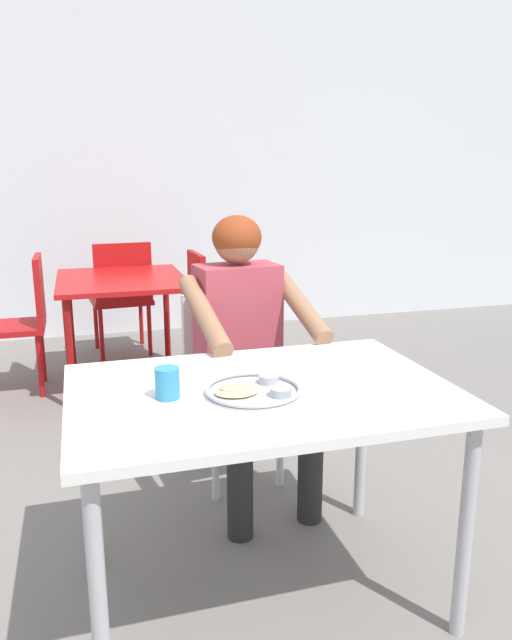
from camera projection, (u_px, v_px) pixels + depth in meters
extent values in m
cube|color=slate|center=(272.00, 603.00, 2.01)|extent=(12.00, 12.00, 0.05)
cube|color=silver|center=(138.00, 129.00, 4.98)|extent=(12.00, 0.12, 3.40)
cube|color=white|center=(261.00, 392.00, 1.86)|extent=(1.16, 0.80, 0.03)
cylinder|color=#B2B2B7|center=(98.00, 600.00, 1.48)|extent=(0.04, 0.04, 0.70)
cylinder|color=#B2B2B7|center=(466.00, 531.00, 1.77)|extent=(0.04, 0.04, 0.70)
cylinder|color=#B2B2B7|center=(91.00, 471.00, 2.12)|extent=(0.04, 0.04, 0.70)
cylinder|color=#B2B2B7|center=(362.00, 436.00, 2.41)|extent=(0.04, 0.04, 0.70)
cylinder|color=#B7BABF|center=(253.00, 392.00, 1.80)|extent=(0.29, 0.29, 0.01)
torus|color=#B7BABF|center=(253.00, 389.00, 1.80)|extent=(0.29, 0.29, 0.01)
cylinder|color=#B2B5BA|center=(280.00, 392.00, 1.77)|extent=(0.06, 0.06, 0.03)
cylinder|color=maroon|center=(280.00, 390.00, 1.76)|extent=(0.05, 0.05, 0.01)
cylinder|color=#B2B5BA|center=(268.00, 379.00, 1.87)|extent=(0.06, 0.06, 0.03)
cylinder|color=#C65119|center=(268.00, 378.00, 1.87)|extent=(0.05, 0.05, 0.01)
ellipsoid|color=#E5C689|center=(237.00, 391.00, 1.79)|extent=(0.14, 0.11, 0.01)
ellipsoid|color=#D9BC86|center=(235.00, 387.00, 1.80)|extent=(0.09, 0.07, 0.01)
cylinder|color=#338CBF|center=(167.00, 383.00, 1.76)|extent=(0.07, 0.07, 0.09)
cylinder|color=#593319|center=(167.00, 374.00, 1.75)|extent=(0.06, 0.06, 0.02)
cube|color=silver|center=(235.00, 390.00, 2.70)|extent=(0.43, 0.43, 0.04)
cube|color=silver|center=(221.00, 334.00, 2.81)|extent=(0.37, 0.08, 0.39)
cylinder|color=silver|center=(280.00, 444.00, 2.67)|extent=(0.03, 0.03, 0.40)
cylinder|color=silver|center=(215.00, 456.00, 2.56)|extent=(0.03, 0.03, 0.40)
cylinder|color=silver|center=(253.00, 418.00, 2.95)|extent=(0.03, 0.03, 0.40)
cylinder|color=silver|center=(193.00, 428.00, 2.83)|extent=(0.03, 0.03, 0.40)
cylinder|color=#252525|center=(310.00, 470.00, 2.40)|extent=(0.10, 0.10, 0.44)
cylinder|color=#252525|center=(289.00, 392.00, 2.52)|extent=(0.17, 0.41, 0.12)
cylinder|color=#252525|center=(240.00, 485.00, 2.29)|extent=(0.10, 0.10, 0.44)
cylinder|color=#252525|center=(221.00, 402.00, 2.40)|extent=(0.17, 0.41, 0.12)
cube|color=#B23F4C|center=(237.00, 325.00, 2.58)|extent=(0.36, 0.24, 0.51)
cylinder|color=#996B4C|center=(300.00, 305.00, 2.47)|extent=(0.13, 0.46, 0.25)
cylinder|color=#996B4C|center=(204.00, 314.00, 2.31)|extent=(0.13, 0.46, 0.25)
sphere|color=#996B4C|center=(237.00, 241.00, 2.49)|extent=(0.19, 0.19, 0.19)
ellipsoid|color=maroon|center=(237.00, 237.00, 2.49)|extent=(0.21, 0.20, 0.18)
cube|color=#B71414|center=(121.00, 280.00, 3.89)|extent=(0.80, 0.96, 0.03)
cylinder|color=maroon|center=(70.00, 355.00, 3.49)|extent=(0.04, 0.04, 0.67)
cylinder|color=maroon|center=(187.00, 346.00, 3.68)|extent=(0.04, 0.04, 0.67)
cylinder|color=maroon|center=(70.00, 321.00, 4.27)|extent=(0.04, 0.04, 0.67)
cylinder|color=maroon|center=(167.00, 315.00, 4.46)|extent=(0.04, 0.04, 0.67)
cube|color=#B01314|center=(13.00, 328.00, 3.78)|extent=(0.38, 0.38, 0.04)
cube|color=#B01314|center=(39.00, 290.00, 3.77)|extent=(0.04, 0.36, 0.42)
cylinder|color=#B01314|center=(40.00, 366.00, 3.73)|extent=(0.03, 0.03, 0.40)
cylinder|color=#B01314|center=(42.00, 352.00, 4.01)|extent=(0.03, 0.03, 0.40)
cube|color=#A91213|center=(223.00, 312.00, 4.09)|extent=(0.40, 0.41, 0.04)
cube|color=#A91213|center=(197.00, 282.00, 3.98)|extent=(0.05, 0.38, 0.39)
cylinder|color=#A91213|center=(238.00, 337.00, 4.34)|extent=(0.03, 0.03, 0.43)
cylinder|color=#A91213|center=(252.00, 349.00, 4.05)|extent=(0.03, 0.03, 0.43)
cylinder|color=#A91213|center=(196.00, 341.00, 4.24)|extent=(0.03, 0.03, 0.43)
cylinder|color=#A91213|center=(208.00, 353.00, 3.95)|extent=(0.03, 0.03, 0.43)
cube|color=#AE1414|center=(121.00, 300.00, 4.61)|extent=(0.47, 0.46, 0.04)
cube|color=#AE1414|center=(123.00, 273.00, 4.37)|extent=(0.41, 0.07, 0.43)
cylinder|color=#AE1414|center=(96.00, 324.00, 4.76)|extent=(0.03, 0.03, 0.40)
cylinder|color=#AE1414|center=(141.00, 320.00, 4.88)|extent=(0.03, 0.03, 0.40)
cylinder|color=#AE1414|center=(102.00, 335.00, 4.44)|extent=(0.03, 0.03, 0.40)
cylinder|color=#AE1414|center=(150.00, 330.00, 4.57)|extent=(0.03, 0.03, 0.40)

